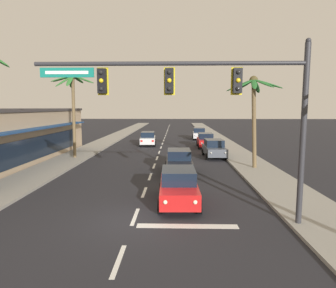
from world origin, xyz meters
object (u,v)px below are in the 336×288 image
sedan_parked_mid_kerb (199,133)px  palm_right_second (253,99)px  traffic_signal_mast (214,96)px  sedan_third_in_queue (179,161)px  sedan_parked_nearest_kerb (206,140)px  sedan_parked_far_kerb (214,148)px  sedan_oncoming_far (148,138)px  sedan_lead_at_stop_bar (179,186)px  palm_left_second (73,92)px

sedan_parked_mid_kerb → palm_right_second: palm_right_second is taller
traffic_signal_mast → sedan_parked_mid_kerb: bearing=86.5°
palm_right_second → sedan_third_in_queue: bearing=-164.8°
sedan_parked_nearest_kerb → traffic_signal_mast: bearing=-95.0°
sedan_third_in_queue → sedan_parked_far_kerb: (3.36, 6.84, 0.00)m
traffic_signal_mast → palm_right_second: 11.64m
sedan_parked_mid_kerb → palm_right_second: size_ratio=0.65×
sedan_oncoming_far → palm_right_second: (9.17, -14.04, 4.43)m
sedan_lead_at_stop_bar → sedan_third_in_queue: bearing=89.2°
sedan_oncoming_far → sedan_parked_far_kerb: bearing=-50.9°
sedan_third_in_queue → palm_right_second: size_ratio=0.64×
palm_right_second → sedan_parked_nearest_kerb: bearing=100.4°
sedan_parked_nearest_kerb → sedan_parked_far_kerb: size_ratio=0.99×
sedan_lead_at_stop_bar → traffic_signal_mast: bearing=-64.5°
sedan_parked_nearest_kerb → palm_left_second: size_ratio=0.58×
traffic_signal_mast → palm_right_second: size_ratio=1.48×
sedan_lead_at_stop_bar → sedan_third_in_queue: (0.09, 6.62, 0.00)m
sedan_lead_at_stop_bar → sedan_parked_far_kerb: size_ratio=1.00×
traffic_signal_mast → sedan_third_in_queue: size_ratio=2.30×
traffic_signal_mast → sedan_parked_far_kerb: traffic_signal_mast is taller
traffic_signal_mast → sedan_parked_far_kerb: bearing=82.4°
traffic_signal_mast → sedan_parked_mid_kerb: traffic_signal_mast is taller
sedan_parked_nearest_kerb → sedan_parked_mid_kerb: (-0.07, 9.01, 0.00)m
sedan_parked_far_kerb → palm_left_second: bearing=-174.8°
sedan_lead_at_stop_bar → palm_left_second: (-9.28, 12.31, 5.17)m
sedan_third_in_queue → palm_left_second: size_ratio=0.58×
palm_left_second → palm_right_second: size_ratio=1.11×
sedan_lead_at_stop_bar → palm_right_second: palm_right_second is taller
sedan_oncoming_far → sedan_parked_nearest_kerb: same height
palm_right_second → palm_left_second: bearing=164.2°
sedan_parked_far_kerb → sedan_oncoming_far: bearing=129.1°
palm_right_second → sedan_parked_far_kerb: bearing=111.6°
sedan_lead_at_stop_bar → palm_right_second: 10.78m
sedan_parked_mid_kerb → sedan_parked_far_kerb: size_ratio=1.00×
sedan_lead_at_stop_bar → sedan_third_in_queue: 6.62m
sedan_oncoming_far → sedan_parked_nearest_kerb: (6.93, -1.82, 0.00)m
sedan_third_in_queue → palm_left_second: palm_left_second is taller
traffic_signal_mast → palm_left_second: size_ratio=1.34×
sedan_parked_nearest_kerb → sedan_parked_mid_kerb: same height
sedan_third_in_queue → palm_right_second: (5.48, 1.48, 4.43)m
sedan_oncoming_far → palm_right_second: bearing=-56.9°
sedan_third_in_queue → palm_right_second: 7.20m
sedan_parked_nearest_kerb → palm_left_second: palm_left_second is taller
sedan_lead_at_stop_bar → sedan_parked_far_kerb: (3.45, 13.46, 0.00)m
sedan_lead_at_stop_bar → palm_right_second: (5.57, 8.11, 4.43)m
palm_left_second → sedan_parked_far_kerb: bearing=5.2°
traffic_signal_mast → sedan_oncoming_far: size_ratio=2.27×
sedan_parked_far_kerb → palm_left_second: (-12.72, -1.15, 5.17)m
traffic_signal_mast → palm_right_second: (4.27, 10.82, 0.19)m
sedan_parked_far_kerb → sedan_parked_nearest_kerb: bearing=91.0°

